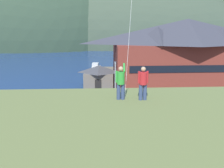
# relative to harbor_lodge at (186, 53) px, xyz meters

# --- Properties ---
(ground_plane) EXTENTS (600.00, 600.00, 0.00)m
(ground_plane) POSITION_rel_harbor_lodge_xyz_m (-13.75, -21.75, -6.28)
(ground_plane) COLOR #66604C
(parking_lot_pad) EXTENTS (40.00, 20.00, 0.10)m
(parking_lot_pad) POSITION_rel_harbor_lodge_xyz_m (-13.75, -16.75, -6.23)
(parking_lot_pad) COLOR gray
(parking_lot_pad) RESTS_ON ground
(bay_water) EXTENTS (360.00, 84.00, 0.03)m
(bay_water) POSITION_rel_harbor_lodge_xyz_m (-13.75, 38.25, -6.26)
(bay_water) COLOR navy
(bay_water) RESTS_ON ground
(far_hill_east_peak) EXTENTS (86.14, 60.25, 70.41)m
(far_hill_east_peak) POSITION_rel_harbor_lodge_xyz_m (-46.05, 87.71, -6.28)
(far_hill_east_peak) COLOR #334733
(far_hill_east_peak) RESTS_ON ground
(far_hill_center_saddle) EXTENTS (147.03, 64.28, 61.52)m
(far_hill_center_saddle) POSITION_rel_harbor_lodge_xyz_m (-1.68, 95.79, -6.28)
(far_hill_center_saddle) COLOR #42513D
(far_hill_center_saddle) RESTS_ON ground
(far_hill_far_shoulder) EXTENTS (94.43, 45.82, 72.17)m
(far_hill_far_shoulder) POSITION_rel_harbor_lodge_xyz_m (28.66, 99.57, -6.28)
(far_hill_far_shoulder) COLOR #42513D
(far_hill_far_shoulder) RESTS_ON ground
(harbor_lodge) EXTENTS (25.48, 10.03, 11.84)m
(harbor_lodge) POSITION_rel_harbor_lodge_xyz_m (0.00, 0.00, 0.00)
(harbor_lodge) COLOR brown
(harbor_lodge) RESTS_ON ground
(storage_shed_waterside) EXTENTS (5.86, 4.55, 4.06)m
(storage_shed_waterside) POSITION_rel_harbor_lodge_xyz_m (-14.65, 1.46, -4.17)
(storage_shed_waterside) COLOR #756B5B
(storage_shed_waterside) RESTS_ON ground
(wharf_dock) EXTENTS (3.20, 15.12, 0.70)m
(wharf_dock) POSITION_rel_harbor_lodge_xyz_m (-12.06, 13.10, -5.93)
(wharf_dock) COLOR #70604C
(wharf_dock) RESTS_ON ground
(moored_boat_wharfside) EXTENTS (2.54, 6.28, 2.16)m
(moored_boat_wharfside) POSITION_rel_harbor_lodge_xyz_m (-15.37, 17.54, -5.55)
(moored_boat_wharfside) COLOR #A8A399
(moored_boat_wharfside) RESTS_ON ground
(moored_boat_outer_mooring) EXTENTS (2.96, 7.08, 2.16)m
(moored_boat_outer_mooring) POSITION_rel_harbor_lodge_xyz_m (-8.61, 13.73, -5.55)
(moored_boat_outer_mooring) COLOR navy
(moored_boat_outer_mooring) RESTS_ON ground
(parked_car_front_row_red) EXTENTS (4.23, 2.12, 1.82)m
(parked_car_front_row_red) POSITION_rel_harbor_lodge_xyz_m (-12.41, -21.53, -5.21)
(parked_car_front_row_red) COLOR black
(parked_car_front_row_red) RESTS_ON parking_lot_pad
(parked_car_front_row_end) EXTENTS (4.22, 2.09, 1.82)m
(parked_car_front_row_end) POSITION_rel_harbor_lodge_xyz_m (-20.35, -15.50, -5.21)
(parked_car_front_row_end) COLOR navy
(parked_car_front_row_end) RESTS_ON parking_lot_pad
(parked_car_lone_by_shed) EXTENTS (4.36, 2.38, 1.82)m
(parked_car_lone_by_shed) POSITION_rel_harbor_lodge_xyz_m (-0.38, -14.48, -5.21)
(parked_car_lone_by_shed) COLOR navy
(parked_car_lone_by_shed) RESTS_ON parking_lot_pad
(parked_car_mid_row_center) EXTENTS (4.30, 2.26, 1.82)m
(parked_car_mid_row_center) POSITION_rel_harbor_lodge_xyz_m (-18.83, -21.64, -5.21)
(parked_car_mid_row_center) COLOR #236633
(parked_car_mid_row_center) RESTS_ON parking_lot_pad
(parked_car_mid_row_far) EXTENTS (4.23, 2.12, 1.82)m
(parked_car_mid_row_far) POSITION_rel_harbor_lodge_xyz_m (-5.83, -20.87, -5.21)
(parked_car_mid_row_far) COLOR #236633
(parked_car_mid_row_far) RESTS_ON parking_lot_pad
(parked_car_back_row_left) EXTENTS (4.35, 2.36, 1.82)m
(parked_car_back_row_left) POSITION_rel_harbor_lodge_xyz_m (-15.32, -15.31, -5.21)
(parked_car_back_row_left) COLOR slate
(parked_car_back_row_left) RESTS_ON parking_lot_pad
(parked_car_back_row_right) EXTENTS (4.25, 2.16, 1.82)m
(parked_car_back_row_right) POSITION_rel_harbor_lodge_xyz_m (-6.26, -15.77, -5.21)
(parked_car_back_row_right) COLOR navy
(parked_car_back_row_right) RESTS_ON parking_lot_pad
(parking_light_pole) EXTENTS (0.24, 0.78, 6.33)m
(parking_light_pole) POSITION_rel_harbor_lodge_xyz_m (-12.75, -11.19, -2.48)
(parking_light_pole) COLOR #ADADB2
(parking_light_pole) RESTS_ON parking_lot_pad
(person_kite_flyer) EXTENTS (0.53, 0.65, 1.86)m
(person_kite_flyer) POSITION_rel_harbor_lodge_xyz_m (-13.81, -30.62, 1.97)
(person_kite_flyer) COLOR #384770
(person_kite_flyer) RESTS_ON grassy_hill_foreground
(person_companion) EXTENTS (0.55, 0.40, 1.74)m
(person_companion) POSITION_rel_harbor_lodge_xyz_m (-12.67, -30.78, 1.95)
(person_companion) COLOR #384770
(person_companion) RESTS_ON grassy_hill_foreground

